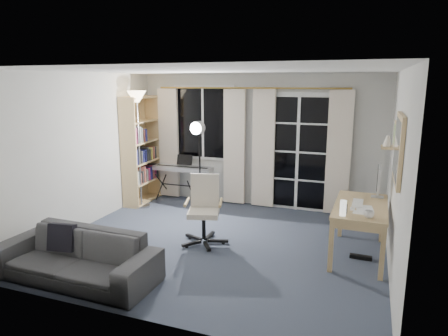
# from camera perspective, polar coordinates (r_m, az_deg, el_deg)

# --- Properties ---
(floor) EXTENTS (4.50, 4.00, 0.02)m
(floor) POSITION_cam_1_polar(r_m,az_deg,el_deg) (5.79, -0.86, -10.81)
(floor) COLOR #3D4559
(floor) RESTS_ON ground
(window) EXTENTS (1.20, 0.08, 1.40)m
(window) POSITION_cam_1_polar(r_m,az_deg,el_deg) (7.59, -2.94, 6.47)
(window) COLOR white
(window) RESTS_ON floor
(french_door) EXTENTS (1.32, 0.09, 2.11)m
(french_door) POSITION_cam_1_polar(r_m,az_deg,el_deg) (7.15, 10.50, 2.09)
(french_door) COLOR white
(french_door) RESTS_ON floor
(curtains) EXTENTS (3.60, 0.07, 2.13)m
(curtains) POSITION_cam_1_polar(r_m,az_deg,el_deg) (7.25, 3.46, 2.96)
(curtains) COLOR gold
(curtains) RESTS_ON floor
(bookshelf) EXTENTS (0.36, 0.94, 2.00)m
(bookshelf) POSITION_cam_1_polar(r_m,az_deg,el_deg) (7.66, -12.01, 2.12)
(bookshelf) COLOR tan
(bookshelf) RESTS_ON floor
(torchiere_lamp) EXTENTS (0.37, 0.37, 2.11)m
(torchiere_lamp) POSITION_cam_1_polar(r_m,az_deg,el_deg) (7.23, -12.27, 7.49)
(torchiere_lamp) COLOR #B2B2B7
(torchiere_lamp) RESTS_ON floor
(keyboard_piano) EXTENTS (1.16, 0.58, 0.84)m
(keyboard_piano) POSITION_cam_1_polar(r_m,az_deg,el_deg) (7.61, -5.90, -0.16)
(keyboard_piano) COLOR black
(keyboard_piano) RESTS_ON floor
(studio_light) EXTENTS (0.32, 0.33, 1.66)m
(studio_light) POSITION_cam_1_polar(r_m,az_deg,el_deg) (6.62, -3.73, 4.15)
(studio_light) COLOR black
(studio_light) RESTS_ON floor
(office_chair) EXTENTS (0.68, 0.65, 0.97)m
(office_chair) POSITION_cam_1_polar(r_m,az_deg,el_deg) (5.70, -2.82, -4.96)
(office_chair) COLOR black
(office_chair) RESTS_ON floor
(desk) EXTENTS (0.67, 1.31, 0.70)m
(desk) POSITION_cam_1_polar(r_m,az_deg,el_deg) (5.49, 18.93, -5.88)
(desk) COLOR tan
(desk) RESTS_ON floor
(monitor) EXTENTS (0.17, 0.50, 0.44)m
(monitor) POSITION_cam_1_polar(r_m,az_deg,el_deg) (5.84, 21.22, -1.44)
(monitor) COLOR silver
(monitor) RESTS_ON desk
(desk_clutter) EXTENTS (0.42, 0.79, 0.88)m
(desk_clutter) POSITION_cam_1_polar(r_m,az_deg,el_deg) (5.31, 18.14, -7.19)
(desk_clutter) COLOR white
(desk_clutter) RESTS_ON desk
(mug) EXTENTS (0.12, 0.09, 0.11)m
(mug) POSITION_cam_1_polar(r_m,az_deg,el_deg) (4.97, 20.02, -6.11)
(mug) COLOR silver
(mug) RESTS_ON desk
(wall_mirror) EXTENTS (0.04, 0.94, 0.74)m
(wall_mirror) POSITION_cam_1_polar(r_m,az_deg,el_deg) (4.68, 23.66, 2.55)
(wall_mirror) COLOR tan
(wall_mirror) RESTS_ON floor
(framed_print) EXTENTS (0.03, 0.42, 0.32)m
(framed_print) POSITION_cam_1_polar(r_m,az_deg,el_deg) (5.57, 23.30, 4.47)
(framed_print) COLOR tan
(framed_print) RESTS_ON floor
(wall_shelf) EXTENTS (0.16, 0.30, 0.18)m
(wall_shelf) POSITION_cam_1_polar(r_m,az_deg,el_deg) (6.08, 22.30, 3.30)
(wall_shelf) COLOR tan
(wall_shelf) RESTS_ON floor
(sofa) EXTENTS (1.93, 0.59, 0.75)m
(sofa) POSITION_cam_1_polar(r_m,az_deg,el_deg) (4.97, -20.47, -10.77)
(sofa) COLOR #333336
(sofa) RESTS_ON floor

